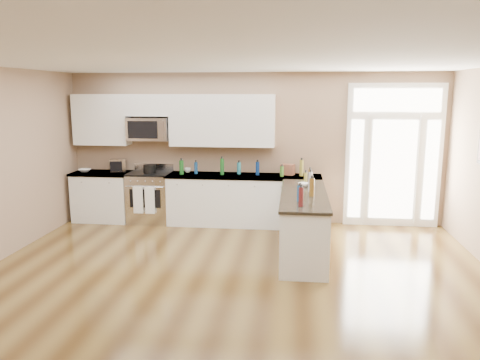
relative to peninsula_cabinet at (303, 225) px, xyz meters
The scene contains 18 objects.
ground 2.46m from the peninsula_cabinet, 112.44° to the right, with size 8.00×8.00×0.00m, color #483014.
room_shell 2.74m from the peninsula_cabinet, 112.44° to the right, with size 8.00×8.00×8.00m.
back_cabinet_left 4.06m from the peninsula_cabinet, 159.09° to the left, with size 1.10×0.66×0.94m.
back_cabinet_right 1.81m from the peninsula_cabinet, 126.68° to the left, with size 2.85×0.66×0.94m.
peninsula_cabinet is the anchor object (origin of this frame).
upper_cabinet_left 4.39m from the peninsula_cabinet, 157.26° to the left, with size 1.04×0.33×0.95m, color white.
upper_cabinet_right 2.65m from the peninsula_cabinet, 133.15° to the left, with size 1.94×0.33×0.95m, color white.
upper_cabinet_short 3.73m from the peninsula_cabinet, 150.98° to the left, with size 0.82×0.33×0.40m, color white.
microwave 3.53m from the peninsula_cabinet, 151.57° to the left, with size 0.78×0.41×0.42m.
entry_door 2.52m from the peninsula_cabinet, 46.51° to the left, with size 1.70×0.10×2.60m.
kitchen_range 3.21m from the peninsula_cabinet, 153.14° to the left, with size 0.78×0.69×1.08m.
stockpot 3.23m from the peninsula_cabinet, 153.70° to the left, with size 0.23×0.23×0.18m, color black.
toaster_oven 3.89m from the peninsula_cabinet, 156.06° to the left, with size 0.29×0.22×0.25m, color silver.
cardboard_box 1.72m from the peninsula_cabinet, 99.93° to the left, with size 0.24×0.17×0.20m, color brown.
bowl_left 4.41m from the peninsula_cabinet, 160.79° to the left, with size 0.22×0.22×0.05m, color white.
bowl_peninsula 0.74m from the peninsula_cabinet, 89.54° to the left, with size 0.18×0.18×0.06m, color white.
cup_counter 2.73m from the peninsula_cabinet, 143.68° to the left, with size 0.12×0.12×0.09m, color white.
counter_bottles 1.18m from the peninsula_cabinet, 130.39° to the left, with size 2.41×2.45×0.30m.
Camera 1 is at (0.78, -4.71, 2.44)m, focal length 35.00 mm.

